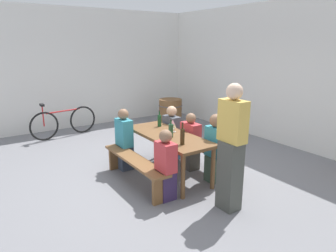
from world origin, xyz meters
TOP-DOWN VIEW (x-y plane):
  - ground_plane at (0.00, 0.00)m, footprint 24.00×24.00m
  - back_wall at (0.00, 3.26)m, footprint 14.00×0.20m
  - side_wall at (-4.23, 0.00)m, footprint 0.20×6.93m
  - tasting_table at (0.00, 0.00)m, footprint 1.84×0.71m
  - bench_near at (0.00, -0.66)m, footprint 1.74×0.30m
  - bench_far at (0.00, 0.66)m, footprint 1.74×0.30m
  - wine_bottle_0 at (-0.54, 0.16)m, footprint 0.07×0.07m
  - wine_bottle_1 at (0.57, -0.12)m, footprint 0.07×0.07m
  - wine_bottle_2 at (0.16, -0.05)m, footprint 0.08×0.08m
  - wine_glass_0 at (-0.06, 0.18)m, footprint 0.07×0.07m
  - wine_glass_1 at (-0.24, 0.26)m, footprint 0.08×0.08m
  - seated_guest_near_0 at (-0.68, -0.51)m, footprint 0.37×0.24m
  - seated_guest_near_1 at (0.69, -0.51)m, footprint 0.33×0.24m
  - seated_guest_far_0 at (-0.63, 0.51)m, footprint 0.37×0.24m
  - seated_guest_far_1 at (-0.01, 0.51)m, footprint 0.39×0.24m
  - seated_guest_far_2 at (0.64, 0.51)m, footprint 0.32×0.24m
  - standing_host at (1.42, 0.08)m, footprint 0.39×0.24m
  - wine_barrel at (-2.98, 2.08)m, footprint 0.69×0.69m
  - parked_bicycle_0 at (-3.39, -0.87)m, footprint 0.33×1.70m

SIDE VIEW (x-z plane):
  - ground_plane at x=0.00m, z-range 0.00..0.00m
  - bench_near at x=0.00m, z-range 0.12..0.57m
  - bench_far at x=0.00m, z-range 0.12..0.57m
  - wine_barrel at x=-2.98m, z-range 0.00..0.72m
  - parked_bicycle_0 at x=-3.39m, z-range -0.08..0.82m
  - seated_guest_far_1 at x=-0.01m, z-range -0.03..1.03m
  - seated_guest_near_1 at x=0.69m, z-range -0.02..1.05m
  - seated_guest_far_0 at x=-0.63m, z-range -0.03..1.06m
  - seated_guest_near_0 at x=-0.68m, z-range -0.03..1.11m
  - seated_guest_far_2 at x=0.64m, z-range -0.01..1.16m
  - tasting_table at x=0.00m, z-range 0.28..1.03m
  - wine_glass_0 at x=-0.06m, z-range 0.78..0.93m
  - wine_bottle_0 at x=-0.54m, z-range 0.71..1.02m
  - wine_bottle_2 at x=0.16m, z-range 0.72..1.02m
  - standing_host at x=1.42m, z-range -0.02..1.76m
  - wine_glass_1 at x=-0.24m, z-range 0.79..0.97m
  - wine_bottle_1 at x=0.57m, z-range 0.71..1.06m
  - back_wall at x=0.00m, z-range 0.00..3.20m
  - side_wall at x=-4.23m, z-range 0.00..3.20m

